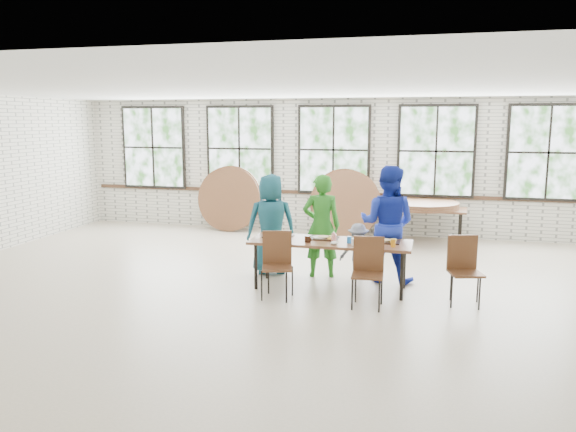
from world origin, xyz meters
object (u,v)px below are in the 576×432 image
dining_table (330,244)px  storage_table (421,210)px  chair_near_left (277,259)px  chair_near_right (368,266)px

dining_table → storage_table: (1.24, 3.66, -0.00)m
dining_table → chair_near_left: size_ratio=2.53×
chair_near_left → chair_near_right: (1.31, -0.07, 0.00)m
chair_near_left → storage_table: 4.64m
storage_table → chair_near_left: bearing=-110.5°
chair_near_left → storage_table: bearing=50.0°
storage_table → dining_table: bearing=-104.8°
dining_table → chair_near_left: (-0.67, -0.56, -0.13)m
dining_table → chair_near_left: 0.88m
chair_near_left → chair_near_right: size_ratio=1.00×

